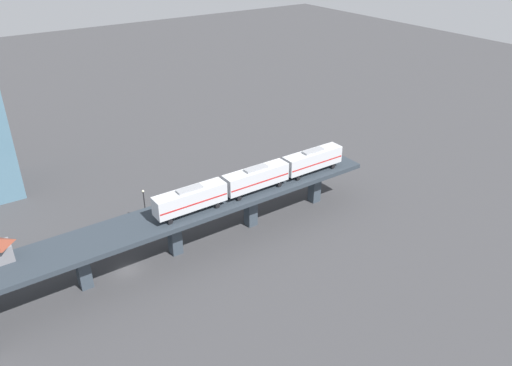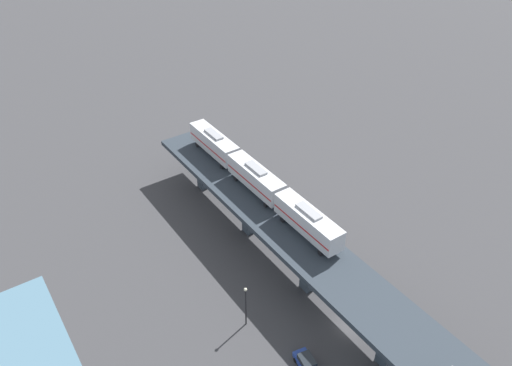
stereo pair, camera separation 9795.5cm
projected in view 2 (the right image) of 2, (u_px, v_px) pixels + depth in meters
ground_plane at (348, 327)px, 66.49m from camera, size 400.00×400.00×0.00m
elevated_viaduct at (353, 293)px, 62.82m from camera, size 9.33×92.08×7.53m
subway_train at (256, 178)px, 77.02m from camera, size 3.21×37.23×4.45m
street_car_blue at (307, 364)px, 60.82m from camera, size 2.55×4.65×1.89m
street_lamp at (246, 303)px, 64.45m from camera, size 0.44×0.44×6.94m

